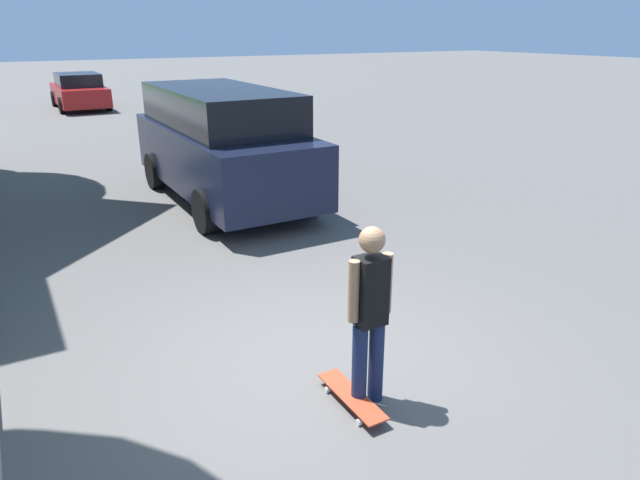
# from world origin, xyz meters

# --- Properties ---
(ground_plane) EXTENTS (120.00, 120.00, 0.00)m
(ground_plane) POSITION_xyz_m (0.00, 0.00, 0.00)
(ground_plane) COLOR #54514F
(suv_parked) EXTENTS (2.06, 4.99, 2.05)m
(suv_parked) POSITION_xyz_m (1.25, 5.68, 1.09)
(suv_parked) COLOR black
(suv_parked) RESTS_ON ground_plane
(car_down_street) EXTENTS (1.88, 4.14, 1.38)m
(car_down_street) POSITION_xyz_m (0.88, 20.87, 0.67)
(car_down_street) COLOR maroon
(car_down_street) RESTS_ON ground_plane
(skateboarder) EXTENTS (0.41, 0.21, 1.61)m
(skateboarder) POSITION_xyz_m (0.10, -0.79, 0.88)
(skateboarder) COLOR #192347
(skateboarder) RESTS_ON ground_plane
(skateboard) EXTENTS (0.22, 0.83, 0.10)m
(skateboard) POSITION_xyz_m (-0.04, -0.76, 0.08)
(skateboard) COLOR #B73D23
(skateboard) RESTS_ON ground_plane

